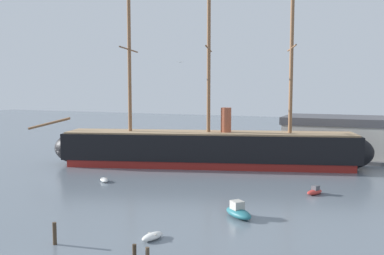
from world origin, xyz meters
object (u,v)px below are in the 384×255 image
motorboat_far_left (107,155)px  mooring_piling_right_pair (55,233)px  seagull_in_flight (180,62)px  tall_ship (208,148)px  dinghy_foreground_right (152,236)px  motorboat_distant_centre (226,157)px  motorboat_mid_right (238,212)px  mooring_piling_left_pair (147,254)px  dinghy_alongside_bow (104,180)px  dockside_warehouse_right (381,139)px  motorboat_alongside_stern (315,191)px  mooring_piling_nearest (134,251)px

motorboat_far_left → mooring_piling_right_pair: (25.47, -47.51, 0.52)m
mooring_piling_right_pair → seagull_in_flight: 28.97m
tall_ship → seagull_in_flight: size_ratio=59.96×
dinghy_foreground_right → motorboat_distant_centre: (-8.27, 49.81, 0.34)m
motorboat_mid_right → motorboat_far_left: (-40.19, 31.28, -0.07)m
dinghy_foreground_right → seagull_in_flight: (-4.38, 16.79, 19.24)m
seagull_in_flight → mooring_piling_left_pair: bearing=-73.3°
mooring_piling_right_pair → seagull_in_flight: size_ratio=2.03×
mooring_piling_left_pair → motorboat_far_left: bearing=127.4°
tall_ship → mooring_piling_right_pair: bearing=-88.9°
dinghy_alongside_bow → seagull_in_flight: bearing=-16.5°
motorboat_mid_right → mooring_piling_right_pair: (-14.72, -16.23, 0.45)m
tall_ship → dockside_warehouse_right: (32.28, 22.32, 0.96)m
tall_ship → dockside_warehouse_right: bearing=34.7°
dockside_warehouse_right → dinghy_foreground_right: bearing=-109.5°
motorboat_distant_centre → mooring_piling_right_pair: (-0.31, -54.98, 0.47)m
motorboat_mid_right → motorboat_alongside_stern: (7.23, 15.53, -0.25)m
tall_ship → motorboat_far_left: size_ratio=15.02×
motorboat_far_left → dockside_warehouse_right: bearing=21.1°
motorboat_alongside_stern → dinghy_alongside_bow: bearing=-171.7°
dinghy_foreground_right → tall_ship: bearing=102.8°
dinghy_foreground_right → mooring_piling_right_pair: size_ratio=1.38×
mooring_piling_left_pair → seagull_in_flight: 29.66m
dinghy_foreground_right → mooring_piling_nearest: bearing=-80.7°
mooring_piling_left_pair → mooring_piling_nearest: bearing=-172.9°
dinghy_foreground_right → motorboat_mid_right: 12.65m
tall_ship → motorboat_mid_right: bearing=-63.2°
motorboat_far_left → mooring_piling_left_pair: motorboat_far_left is taller
dinghy_alongside_bow → motorboat_mid_right: bearing=-21.5°
dinghy_foreground_right → seagull_in_flight: seagull_in_flight is taller
dinghy_foreground_right → motorboat_distant_centre: 50.49m
dinghy_alongside_bow → mooring_piling_right_pair: mooring_piling_right_pair is taller
tall_ship → motorboat_mid_right: size_ratio=13.81×
tall_ship → motorboat_distant_centre: size_ratio=13.43×
motorboat_mid_right → mooring_piling_left_pair: bearing=-103.8°
dockside_warehouse_right → motorboat_mid_right: bearing=-107.3°
mooring_piling_nearest → mooring_piling_left_pair: (1.31, 0.16, -0.08)m
motorboat_mid_right → motorboat_distant_centre: (-14.41, 38.75, -0.02)m
dinghy_foreground_right → dinghy_alongside_bow: size_ratio=1.12×
motorboat_far_left → motorboat_mid_right: bearing=-37.9°
mooring_piling_left_pair → mooring_piling_right_pair: mooring_piling_right_pair is taller
mooring_piling_nearest → mooring_piling_right_pair: mooring_piling_right_pair is taller
motorboat_mid_right → dinghy_alongside_bow: (-26.86, 10.56, -0.38)m
motorboat_mid_right → mooring_piling_nearest: bearing=-108.0°
mooring_piling_left_pair → motorboat_distant_centre: bearing=100.8°
dockside_warehouse_right → motorboat_far_left: bearing=-158.9°
motorboat_alongside_stern → dockside_warehouse_right: size_ratio=0.08×
mooring_piling_nearest → mooring_piling_right_pair: 9.45m
mooring_piling_nearest → tall_ship: bearing=102.4°
motorboat_alongside_stern → dockside_warehouse_right: dockside_warehouse_right is taller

